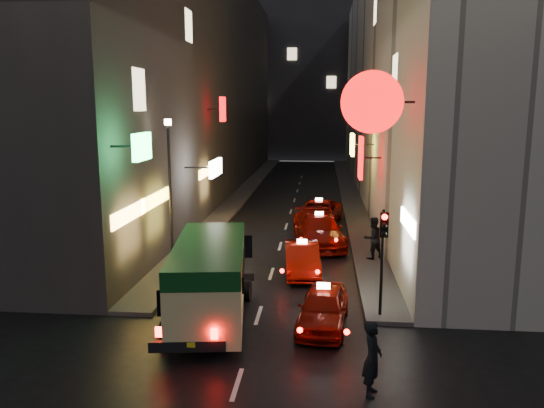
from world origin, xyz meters
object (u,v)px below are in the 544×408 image
(taxi_near, at_px, (323,304))
(traffic_light, at_px, (383,240))
(minibus, at_px, (210,272))
(pedestrian_crossing, at_px, (372,354))
(lamp_post, at_px, (170,184))

(taxi_near, distance_m, traffic_light, 2.78)
(minibus, distance_m, traffic_light, 5.61)
(taxi_near, bearing_deg, pedestrian_crossing, -73.63)
(minibus, distance_m, taxi_near, 3.74)
(taxi_near, distance_m, pedestrian_crossing, 4.14)
(taxi_near, distance_m, lamp_post, 8.72)
(minibus, xyz_separation_m, traffic_light, (5.48, 0.58, 1.04))
(minibus, height_order, pedestrian_crossing, minibus)
(pedestrian_crossing, height_order, lamp_post, lamp_post)
(taxi_near, xyz_separation_m, lamp_post, (-6.34, 5.19, 2.99))
(pedestrian_crossing, bearing_deg, taxi_near, 28.94)
(taxi_near, relative_size, pedestrian_crossing, 2.25)
(pedestrian_crossing, xyz_separation_m, lamp_post, (-7.50, 9.15, 2.67))
(traffic_light, relative_size, lamp_post, 0.56)
(minibus, bearing_deg, pedestrian_crossing, -40.17)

